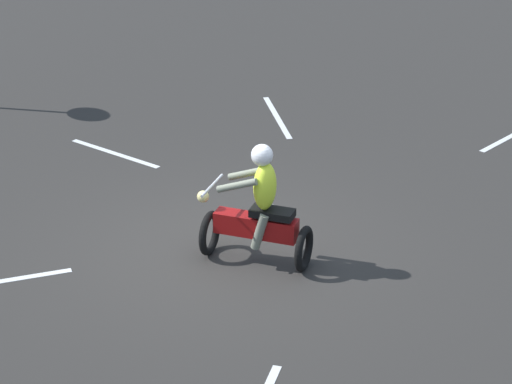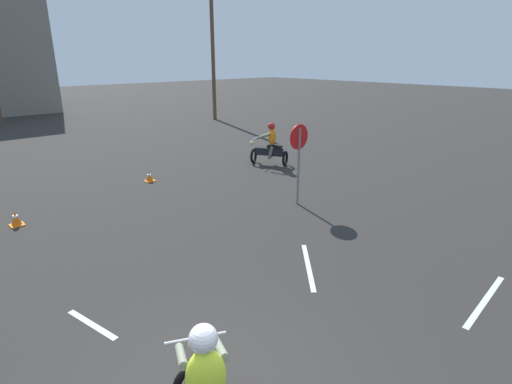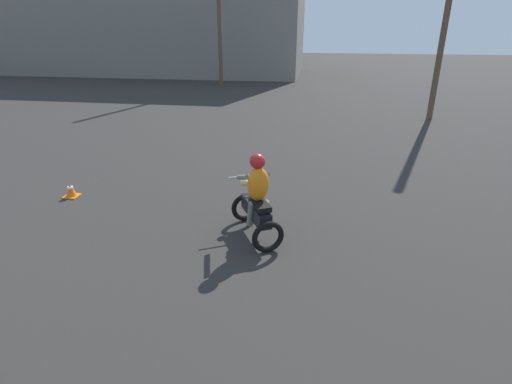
{
  "view_description": "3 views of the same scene",
  "coord_description": "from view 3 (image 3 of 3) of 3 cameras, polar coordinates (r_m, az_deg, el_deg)",
  "views": [
    {
      "loc": [
        -11.74,
        0.94,
        6.36
      ],
      "look_at": [
        -0.37,
        -0.36,
        1.0
      ],
      "focal_mm": 70.0,
      "sensor_mm": 36.0,
      "label": 1
    },
    {
      "loc": [
        -2.13,
        -3.05,
        4.02
      ],
      "look_at": [
        4.09,
        3.76,
        0.9
      ],
      "focal_mm": 28.0,
      "sensor_mm": 36.0,
      "label": 2
    },
    {
      "loc": [
        9.61,
        1.19,
        3.76
      ],
      "look_at": [
        8.55,
        7.88,
        0.9
      ],
      "focal_mm": 28.0,
      "sensor_mm": 36.0,
      "label": 3
    }
  ],
  "objects": [
    {
      "name": "traffic_cone_mid_left",
      "position": [
        10.3,
        -24.94,
        0.22
      ],
      "size": [
        0.32,
        0.32,
        0.34
      ],
      "color": "orange",
      "rests_on": "ground"
    },
    {
      "name": "utility_pole_near",
      "position": [
        18.45,
        25.49,
        21.39
      ],
      "size": [
        0.24,
        0.24,
        7.84
      ],
      "primitive_type": "cylinder",
      "color": "brown",
      "rests_on": "ground"
    },
    {
      "name": "building_backdrop",
      "position": [
        36.1,
        -15.2,
        23.2
      ],
      "size": [
        24.62,
        9.2,
        8.76
      ],
      "primitive_type": "cube",
      "color": "gray",
      "rests_on": "ground"
    },
    {
      "name": "motorcycle_rider_background",
      "position": [
        7.39,
        0.09,
        -1.34
      ],
      "size": [
        1.19,
        1.52,
        1.66
      ],
      "rotation": [
        0.0,
        0.0,
        0.49
      ],
      "color": "black",
      "rests_on": "ground"
    }
  ]
}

